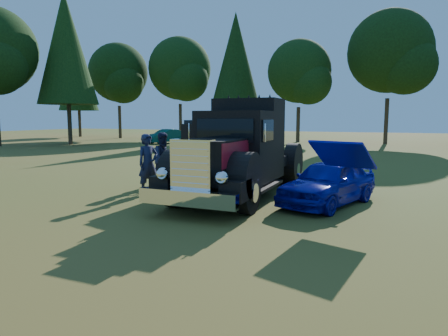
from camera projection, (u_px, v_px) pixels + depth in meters
ground at (201, 207)px, 10.85m from camera, size 120.00×120.00×0.00m
treeline at (310, 58)px, 35.89m from camera, size 72.10×24.04×13.84m
diamond_t_truck at (238, 155)px, 12.16m from camera, size 3.35×7.16×3.00m
hotrod_coupe at (328, 182)px, 11.02m from camera, size 2.58×4.24×1.89m
spectator_near at (148, 164)px, 12.59m from camera, size 0.70×0.82×1.90m
spectator_far at (164, 159)px, 14.27m from camera, size 1.07×1.15×1.88m
distant_teal_car at (166, 136)px, 37.40m from camera, size 2.77×4.23×1.32m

